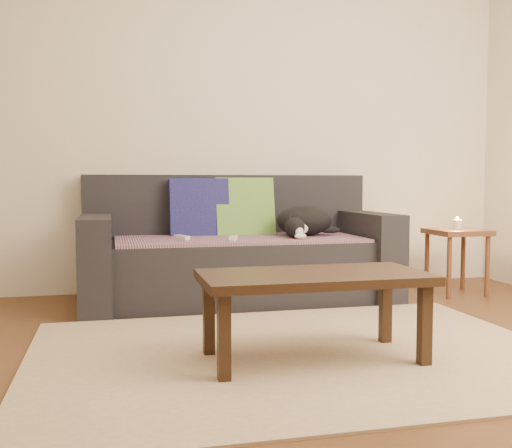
% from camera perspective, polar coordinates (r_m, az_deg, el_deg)
% --- Properties ---
extents(ground, '(4.50, 4.50, 0.00)m').
position_cam_1_polar(ground, '(2.77, 4.99, -13.18)').
color(ground, brown).
rests_on(ground, ground).
extents(back_wall, '(4.50, 0.04, 2.60)m').
position_cam_1_polar(back_wall, '(4.61, -3.00, 10.02)').
color(back_wall, beige).
rests_on(back_wall, ground).
extents(sofa, '(2.10, 0.94, 0.87)m').
position_cam_1_polar(sofa, '(4.19, -1.87, -2.95)').
color(sofa, '#232328').
rests_on(sofa, ground).
extents(throw_blanket, '(1.66, 0.74, 0.02)m').
position_cam_1_polar(throw_blanket, '(4.09, -1.61, -1.42)').
color(throw_blanket, '#372444').
rests_on(throw_blanket, sofa).
extents(cushion_navy, '(0.42, 0.17, 0.43)m').
position_cam_1_polar(cushion_navy, '(4.29, -5.44, 1.49)').
color(cushion_navy, '#111349').
rests_on(cushion_navy, throw_blanket).
extents(cushion_green, '(0.43, 0.19, 0.44)m').
position_cam_1_polar(cushion_green, '(4.35, -1.12, 1.54)').
color(cushion_green, '#0E5A48').
rests_on(cushion_green, throw_blanket).
extents(cat, '(0.50, 0.48, 0.21)m').
position_cam_1_polar(cat, '(4.22, 4.57, 0.24)').
color(cat, black).
rests_on(cat, throw_blanket).
extents(wii_remote_a, '(0.09, 0.15, 0.03)m').
position_cam_1_polar(wii_remote_a, '(3.93, -7.06, -1.31)').
color(wii_remote_a, white).
rests_on(wii_remote_a, throw_blanket).
extents(wii_remote_b, '(0.09, 0.15, 0.03)m').
position_cam_1_polar(wii_remote_b, '(3.88, -2.17, -1.36)').
color(wii_remote_b, white).
rests_on(wii_remote_b, throw_blanket).
extents(side_table, '(0.38, 0.38, 0.47)m').
position_cam_1_polar(side_table, '(4.60, 18.59, -1.52)').
color(side_table, brown).
rests_on(side_table, ground).
extents(candle, '(0.06, 0.06, 0.09)m').
position_cam_1_polar(candle, '(4.59, 18.62, -0.02)').
color(candle, beige).
rests_on(candle, side_table).
extents(rug, '(2.50, 1.80, 0.01)m').
position_cam_1_polar(rug, '(2.90, 4.03, -12.23)').
color(rug, tan).
rests_on(rug, ground).
extents(coffee_table, '(1.02, 0.51, 0.41)m').
position_cam_1_polar(coffee_table, '(2.73, 5.52, -5.71)').
color(coffee_table, black).
rests_on(coffee_table, rug).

